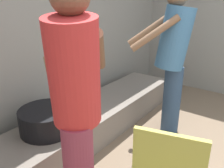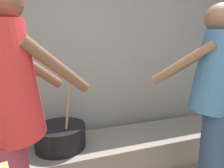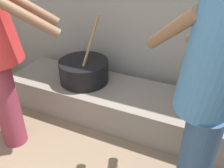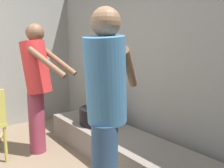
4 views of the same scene
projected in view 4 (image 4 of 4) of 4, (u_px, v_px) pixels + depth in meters
The scene contains 5 objects.
block_enclosure_rear at pixel (155, 59), 2.85m from camera, with size 4.81×0.20×2.40m, color gray.
hearth_ledge at pixel (127, 151), 2.64m from camera, with size 2.78×0.60×0.33m, color slate.
cooking_pot_main at pixel (98, 115), 3.10m from camera, with size 0.49×0.49×0.67m.
cook_in_blue_shirt at pixel (106, 103), 1.69m from camera, with size 0.67×0.72×1.63m.
cook_in_red_shirt at pixel (37, 81), 2.84m from camera, with size 0.73×0.66×1.63m.
Camera 4 is at (1.95, 0.20, 1.33)m, focal length 36.59 mm.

